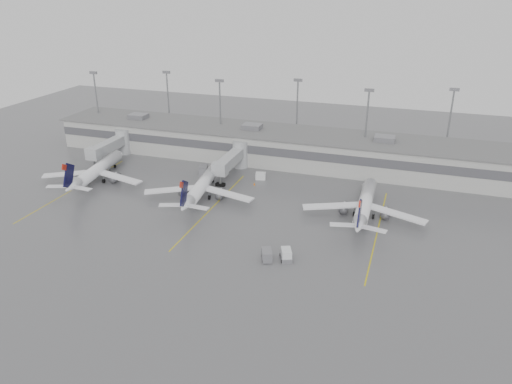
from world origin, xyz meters
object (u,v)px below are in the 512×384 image
(jet_mid_left, at_px, (201,186))
(jet_mid_right, at_px, (365,204))
(jet_far_left, at_px, (96,171))
(baggage_tug, at_px, (286,256))

(jet_mid_left, xyz_separation_m, jet_mid_right, (35.93, 1.93, 0.02))
(jet_mid_right, bearing_deg, jet_far_left, 179.86)
(jet_far_left, height_order, jet_mid_left, jet_far_left)
(jet_mid_left, distance_m, jet_mid_right, 35.98)
(jet_far_left, xyz_separation_m, jet_mid_right, (64.10, 0.91, -0.01))
(jet_mid_left, bearing_deg, jet_mid_right, -4.65)
(jet_far_left, relative_size, jet_mid_left, 1.01)
(jet_far_left, bearing_deg, jet_mid_right, -6.85)
(jet_mid_right, bearing_deg, baggage_tug, -117.07)
(jet_mid_left, bearing_deg, jet_far_left, 170.19)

